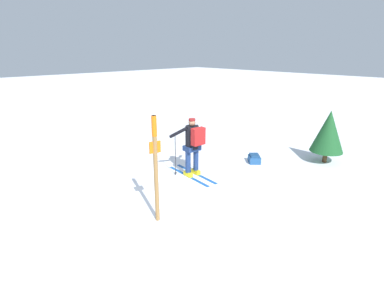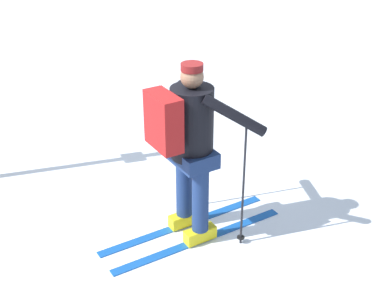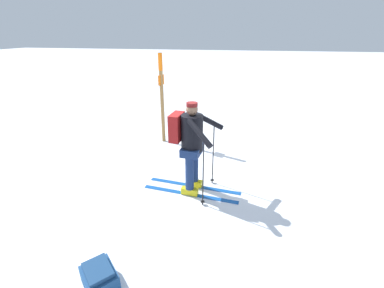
% 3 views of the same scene
% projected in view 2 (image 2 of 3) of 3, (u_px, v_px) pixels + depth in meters
% --- Properties ---
extents(ground_plane, '(80.00, 80.00, 0.00)m').
position_uv_depth(ground_plane, '(124.00, 218.00, 5.24)').
color(ground_plane, white).
extents(skier, '(0.97, 1.80, 1.66)m').
position_uv_depth(skier, '(189.00, 141.00, 4.56)').
color(skier, '#144C9E').
rests_on(skier, ground_plane).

